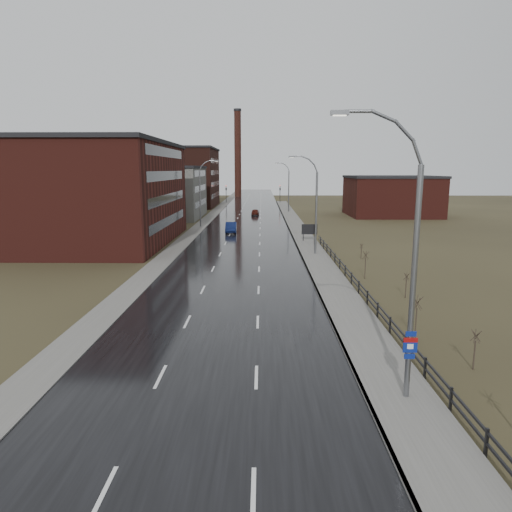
{
  "coord_description": "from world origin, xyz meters",
  "views": [
    {
      "loc": [
        2.53,
        -16.31,
        9.82
      ],
      "look_at": [
        2.1,
        19.49,
        3.0
      ],
      "focal_mm": 32.0,
      "sensor_mm": 36.0,
      "label": 1
    }
  ],
  "objects_px": {
    "car_far": "(255,212)",
    "car_near": "(231,228)",
    "billboard": "(309,230)",
    "streetlight_main": "(407,263)"
  },
  "relations": [
    {
      "from": "billboard",
      "to": "car_near",
      "type": "height_order",
      "value": "billboard"
    },
    {
      "from": "car_near",
      "to": "billboard",
      "type": "bearing_deg",
      "value": -41.05
    },
    {
      "from": "billboard",
      "to": "car_far",
      "type": "height_order",
      "value": "billboard"
    },
    {
      "from": "streetlight_main",
      "to": "car_near",
      "type": "distance_m",
      "value": 54.22
    },
    {
      "from": "car_far",
      "to": "car_near",
      "type": "bearing_deg",
      "value": 85.58
    },
    {
      "from": "streetlight_main",
      "to": "car_far",
      "type": "xyz_separation_m",
      "value": [
        -7.31,
        80.56,
        -5.39
      ]
    },
    {
      "from": "billboard",
      "to": "car_far",
      "type": "relative_size",
      "value": 0.63
    },
    {
      "from": "streetlight_main",
      "to": "billboard",
      "type": "bearing_deg",
      "value": 89.18
    },
    {
      "from": "car_near",
      "to": "car_far",
      "type": "xyz_separation_m",
      "value": [
        3.42,
        27.67,
        -0.13
      ]
    },
    {
      "from": "streetlight_main",
      "to": "car_far",
      "type": "relative_size",
      "value": 3.08
    }
  ]
}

